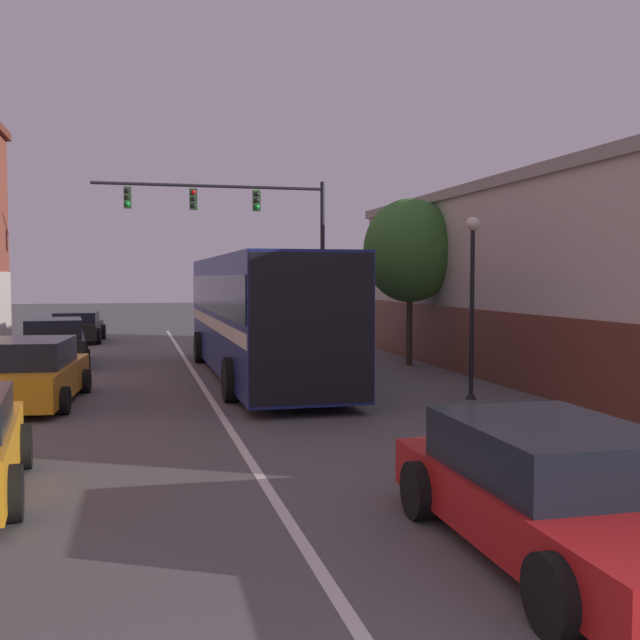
{
  "coord_description": "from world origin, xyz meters",
  "views": [
    {
      "loc": [
        -1.67,
        -2.28,
        2.77
      ],
      "look_at": [
        2.85,
        15.82,
        1.7
      ],
      "focal_mm": 42.0,
      "sensor_mm": 36.0,
      "label": 1
    }
  ],
  "objects_px": {
    "bus": "(259,310)",
    "street_lamp": "(472,294)",
    "street_tree_near": "(410,251)",
    "traffic_signal_gantry": "(248,222)",
    "parked_car_left_near": "(54,343)",
    "parked_car_left_mid": "(77,327)",
    "hatchback_foreground": "(559,493)",
    "parked_car_left_distant": "(31,374)"
  },
  "relations": [
    {
      "from": "bus",
      "to": "parked_car_left_distant",
      "type": "bearing_deg",
      "value": 119.92
    },
    {
      "from": "bus",
      "to": "traffic_signal_gantry",
      "type": "xyz_separation_m",
      "value": [
        1.05,
        8.81,
        3.07
      ]
    },
    {
      "from": "hatchback_foreground",
      "to": "parked_car_left_near",
      "type": "xyz_separation_m",
      "value": [
        -6.53,
        18.37,
        0.07
      ]
    },
    {
      "from": "hatchback_foreground",
      "to": "street_lamp",
      "type": "xyz_separation_m",
      "value": [
        3.34,
        8.99,
        1.77
      ]
    },
    {
      "from": "street_tree_near",
      "to": "traffic_signal_gantry",
      "type": "bearing_deg",
      "value": 118.91
    },
    {
      "from": "hatchback_foreground",
      "to": "parked_car_left_mid",
      "type": "height_order",
      "value": "parked_car_left_mid"
    },
    {
      "from": "parked_car_left_mid",
      "to": "parked_car_left_distant",
      "type": "xyz_separation_m",
      "value": [
        0.15,
        -16.09,
        0.04
      ]
    },
    {
      "from": "parked_car_left_near",
      "to": "parked_car_left_mid",
      "type": "relative_size",
      "value": 1.12
    },
    {
      "from": "parked_car_left_near",
      "to": "parked_car_left_mid",
      "type": "height_order",
      "value": "parked_car_left_near"
    },
    {
      "from": "parked_car_left_near",
      "to": "parked_car_left_distant",
      "type": "relative_size",
      "value": 0.95
    },
    {
      "from": "hatchback_foreground",
      "to": "traffic_signal_gantry",
      "type": "xyz_separation_m",
      "value": [
        0.33,
        22.68,
        4.31
      ]
    },
    {
      "from": "parked_car_left_near",
      "to": "hatchback_foreground",
      "type": "bearing_deg",
      "value": -165.01
    },
    {
      "from": "traffic_signal_gantry",
      "to": "parked_car_left_distant",
      "type": "bearing_deg",
      "value": -118.77
    },
    {
      "from": "parked_car_left_near",
      "to": "parked_car_left_mid",
      "type": "distance_m",
      "value": 8.39
    },
    {
      "from": "parked_car_left_mid",
      "to": "traffic_signal_gantry",
      "type": "bearing_deg",
      "value": -118.98
    },
    {
      "from": "hatchback_foreground",
      "to": "street_lamp",
      "type": "height_order",
      "value": "street_lamp"
    },
    {
      "from": "parked_car_left_mid",
      "to": "hatchback_foreground",
      "type": "bearing_deg",
      "value": -164.37
    },
    {
      "from": "traffic_signal_gantry",
      "to": "street_lamp",
      "type": "bearing_deg",
      "value": -77.62
    },
    {
      "from": "parked_car_left_mid",
      "to": "street_lamp",
      "type": "bearing_deg",
      "value": -149.09
    },
    {
      "from": "bus",
      "to": "street_lamp",
      "type": "bearing_deg",
      "value": -140.33
    },
    {
      "from": "traffic_signal_gantry",
      "to": "bus",
      "type": "bearing_deg",
      "value": -96.79
    },
    {
      "from": "parked_car_left_near",
      "to": "traffic_signal_gantry",
      "type": "xyz_separation_m",
      "value": [
        6.86,
        4.31,
        4.24
      ]
    },
    {
      "from": "hatchback_foreground",
      "to": "parked_car_left_mid",
      "type": "xyz_separation_m",
      "value": [
        -6.41,
        26.76,
        0.01
      ]
    },
    {
      "from": "hatchback_foreground",
      "to": "parked_car_left_near",
      "type": "relative_size",
      "value": 1.04
    },
    {
      "from": "parked_car_left_distant",
      "to": "traffic_signal_gantry",
      "type": "bearing_deg",
      "value": -23.76
    },
    {
      "from": "parked_car_left_near",
      "to": "traffic_signal_gantry",
      "type": "height_order",
      "value": "traffic_signal_gantry"
    },
    {
      "from": "street_tree_near",
      "to": "hatchback_foreground",
      "type": "bearing_deg",
      "value": -105.57
    },
    {
      "from": "parked_car_left_mid",
      "to": "parked_car_left_distant",
      "type": "relative_size",
      "value": 0.85
    },
    {
      "from": "street_tree_near",
      "to": "parked_car_left_near",
      "type": "bearing_deg",
      "value": 165.07
    },
    {
      "from": "parked_car_left_near",
      "to": "street_lamp",
      "type": "height_order",
      "value": "street_lamp"
    },
    {
      "from": "bus",
      "to": "parked_car_left_distant",
      "type": "relative_size",
      "value": 2.68
    },
    {
      "from": "parked_car_left_distant",
      "to": "street_tree_near",
      "type": "height_order",
      "value": "street_tree_near"
    },
    {
      "from": "traffic_signal_gantry",
      "to": "street_lamp",
      "type": "height_order",
      "value": "traffic_signal_gantry"
    },
    {
      "from": "parked_car_left_distant",
      "to": "street_lamp",
      "type": "xyz_separation_m",
      "value": [
        9.6,
        -1.68,
        1.72
      ]
    },
    {
      "from": "parked_car_left_distant",
      "to": "traffic_signal_gantry",
      "type": "height_order",
      "value": "traffic_signal_gantry"
    },
    {
      "from": "parked_car_left_near",
      "to": "parked_car_left_distant",
      "type": "bearing_deg",
      "value": 177.41
    },
    {
      "from": "bus",
      "to": "parked_car_left_near",
      "type": "distance_m",
      "value": 7.44
    },
    {
      "from": "bus",
      "to": "street_lamp",
      "type": "xyz_separation_m",
      "value": [
        4.05,
        -4.88,
        0.53
      ]
    },
    {
      "from": "bus",
      "to": "hatchback_foreground",
      "type": "relative_size",
      "value": 2.7
    },
    {
      "from": "hatchback_foreground",
      "to": "street_lamp",
      "type": "distance_m",
      "value": 9.75
    },
    {
      "from": "parked_car_left_near",
      "to": "parked_car_left_distant",
      "type": "distance_m",
      "value": 7.7
    },
    {
      "from": "parked_car_left_mid",
      "to": "street_tree_near",
      "type": "height_order",
      "value": "street_tree_near"
    }
  ]
}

